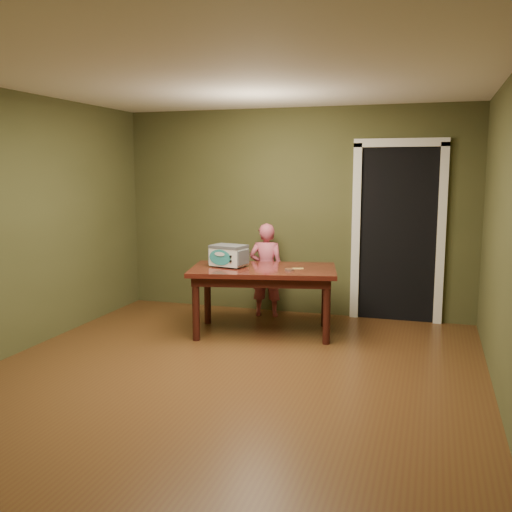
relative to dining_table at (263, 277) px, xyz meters
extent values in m
plane|color=#4F3116|center=(0.09, -1.45, -0.65)|extent=(5.00, 5.00, 0.00)
cube|color=#454625|center=(0.09, 1.05, 0.65)|extent=(4.50, 0.02, 2.60)
cube|color=#454625|center=(0.09, -3.95, 0.65)|extent=(4.50, 0.02, 2.60)
cube|color=#454625|center=(-2.16, -1.45, 0.65)|extent=(0.02, 5.00, 2.60)
cube|color=#454625|center=(2.34, -1.45, 0.65)|extent=(0.02, 5.00, 2.60)
cube|color=white|center=(0.09, -1.45, 1.95)|extent=(4.50, 5.00, 0.02)
cube|color=black|center=(1.39, 1.35, 0.40)|extent=(0.90, 0.60, 2.10)
cube|color=black|center=(1.39, 1.04, 0.40)|extent=(0.90, 0.02, 2.10)
cube|color=white|center=(0.89, 1.02, 0.40)|extent=(0.10, 0.06, 2.20)
cube|color=white|center=(1.89, 1.02, 0.40)|extent=(0.10, 0.06, 2.20)
cube|color=white|center=(1.39, 1.02, 1.50)|extent=(1.10, 0.06, 0.10)
cube|color=black|center=(0.00, 0.00, 0.07)|extent=(1.75, 1.21, 0.05)
cube|color=black|center=(0.00, 0.00, 0.00)|extent=(1.61, 1.07, 0.10)
cylinder|color=black|center=(-0.61, -0.49, -0.30)|extent=(0.08, 0.08, 0.70)
cylinder|color=black|center=(-0.76, 0.20, -0.30)|extent=(0.08, 0.08, 0.70)
cylinder|color=black|center=(0.76, -0.20, -0.30)|extent=(0.08, 0.08, 0.70)
cylinder|color=black|center=(0.61, 0.49, -0.30)|extent=(0.08, 0.08, 0.70)
cylinder|color=#4C4F54|center=(-0.56, -0.11, 0.11)|extent=(0.03, 0.03, 0.02)
cylinder|color=#4C4F54|center=(-0.52, 0.09, 0.11)|extent=(0.03, 0.03, 0.02)
cylinder|color=#4C4F54|center=(-0.27, -0.17, 0.11)|extent=(0.03, 0.03, 0.02)
cylinder|color=#4C4F54|center=(-0.23, 0.03, 0.11)|extent=(0.03, 0.03, 0.02)
cube|color=silver|center=(-0.40, -0.04, 0.22)|extent=(0.41, 0.33, 0.21)
cube|color=#4C4F54|center=(-0.40, -0.04, 0.33)|extent=(0.42, 0.34, 0.03)
cube|color=#4C4F54|center=(-0.58, 0.00, 0.22)|extent=(0.07, 0.23, 0.16)
cube|color=#4C4F54|center=(-0.21, -0.08, 0.22)|extent=(0.07, 0.23, 0.16)
ellipsoid|color=teal|center=(-0.45, -0.17, 0.22)|extent=(0.27, 0.07, 0.18)
cylinder|color=black|center=(-0.32, -0.20, 0.24)|extent=(0.03, 0.02, 0.03)
cylinder|color=black|center=(-0.32, -0.20, 0.19)|extent=(0.02, 0.02, 0.02)
cylinder|color=silver|center=(0.32, -0.09, 0.11)|extent=(0.10, 0.10, 0.02)
cylinder|color=#502C1A|center=(0.32, -0.09, 0.12)|extent=(0.09, 0.09, 0.01)
cube|color=#EDDB67|center=(0.36, 0.04, 0.10)|extent=(0.17, 0.10, 0.01)
imported|color=#C45068|center=(-0.19, 0.75, -0.06)|extent=(0.46, 0.33, 1.18)
camera|label=1|loc=(1.78, -6.01, 1.18)|focal=40.00mm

